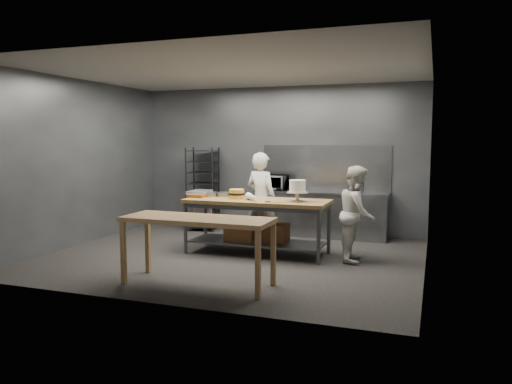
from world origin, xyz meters
TOP-DOWN VIEW (x-y plane):
  - ground at (0.00, 0.00)m, footprint 6.00×6.00m
  - back_wall at (0.00, 2.50)m, footprint 6.00×0.04m
  - work_table at (0.29, 0.34)m, footprint 2.40×0.90m
  - near_counter at (0.18, -1.62)m, footprint 2.00×0.70m
  - back_counter at (1.00, 2.18)m, footprint 2.60×0.60m
  - splashback_panel at (1.00, 2.48)m, footprint 2.60×0.02m
  - speed_rack at (-1.55, 2.10)m, footprint 0.72×0.76m
  - chef_behind at (0.15, 1.00)m, footprint 0.71×0.57m
  - chef_right at (1.96, 0.42)m, footprint 0.61×0.76m
  - microwave at (0.00, 2.18)m, footprint 0.54×0.37m
  - frosted_cake_stand at (1.02, 0.28)m, footprint 0.34×0.34m
  - layer_cake at (-0.05, 0.32)m, footprint 0.25×0.25m
  - cake_pans at (-0.41, 0.54)m, footprint 0.73×0.40m
  - piping_bag at (0.30, 0.14)m, footprint 0.35×0.36m
  - offset_spatula at (0.68, 0.05)m, footprint 0.36×0.02m
  - pastry_clamshells at (-0.77, 0.37)m, footprint 0.31×0.44m

SIDE VIEW (x-z plane):
  - ground at x=0.00m, z-range 0.00..0.00m
  - back_counter at x=1.00m, z-range 0.00..0.90m
  - work_table at x=0.29m, z-range 0.11..1.03m
  - chef_right at x=1.96m, z-range 0.00..1.51m
  - near_counter at x=0.18m, z-range 0.36..1.26m
  - chef_behind at x=0.15m, z-range 0.00..1.69m
  - speed_rack at x=-1.55m, z-range -0.02..1.73m
  - offset_spatula at x=0.68m, z-range 0.92..0.93m
  - cake_pans at x=-0.41m, z-range 0.92..0.99m
  - pastry_clamshells at x=-0.77m, z-range 0.92..1.03m
  - piping_bag at x=0.30m, z-range 0.92..1.04m
  - layer_cake at x=-0.05m, z-range 0.92..1.08m
  - microwave at x=0.00m, z-range 0.90..1.20m
  - frosted_cake_stand at x=1.02m, z-range 0.97..1.32m
  - splashback_panel at x=1.00m, z-range 0.90..1.80m
  - back_wall at x=0.00m, z-range 0.00..3.00m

